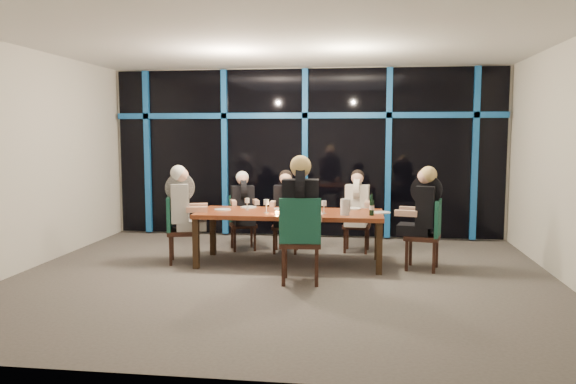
% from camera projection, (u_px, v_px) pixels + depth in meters
% --- Properties ---
extents(room, '(7.04, 7.00, 3.02)m').
position_uv_depth(room, '(282.00, 119.00, 6.98)').
color(room, '#5F5953').
rests_on(room, ground).
extents(window_wall, '(6.86, 0.43, 2.94)m').
position_uv_depth(window_wall, '(306.00, 150.00, 9.92)').
color(window_wall, black).
rests_on(window_wall, ground).
extents(dining_table, '(2.60, 1.00, 0.75)m').
position_uv_depth(dining_table, '(290.00, 216.00, 7.91)').
color(dining_table, brown).
rests_on(dining_table, ground).
extents(chair_far_left, '(0.51, 0.51, 0.85)m').
position_uv_depth(chair_far_left, '(242.00, 219.00, 8.98)').
color(chair_far_left, black).
rests_on(chair_far_left, ground).
extents(chair_far_mid, '(0.43, 0.43, 0.88)m').
position_uv_depth(chair_far_mid, '(286.00, 220.00, 8.79)').
color(chair_far_mid, black).
rests_on(chair_far_mid, ground).
extents(chair_far_right, '(0.45, 0.45, 0.88)m').
position_uv_depth(chair_far_right, '(357.00, 220.00, 8.83)').
color(chair_far_right, black).
rests_on(chair_far_right, ground).
extents(chair_end_left, '(0.55, 0.55, 0.96)m').
position_uv_depth(chair_end_left, '(178.00, 226.00, 8.01)').
color(chair_end_left, black).
rests_on(chair_end_left, ground).
extents(chair_end_right, '(0.53, 0.53, 0.96)m').
position_uv_depth(chair_end_right, '(429.00, 231.00, 7.58)').
color(chair_end_right, black).
rests_on(chair_end_right, ground).
extents(chair_near_mid, '(0.54, 0.54, 1.08)m').
position_uv_depth(chair_near_mid, '(300.00, 236.00, 6.85)').
color(chair_near_mid, black).
rests_on(chair_near_mid, ground).
extents(diner_far_left, '(0.52, 0.59, 0.83)m').
position_uv_depth(diner_far_left, '(243.00, 199.00, 8.87)').
color(diner_far_left, black).
rests_on(diner_far_left, ground).
extents(diner_far_mid, '(0.45, 0.55, 0.85)m').
position_uv_depth(diner_far_mid, '(286.00, 199.00, 8.68)').
color(diner_far_mid, black).
rests_on(diner_far_mid, ground).
extents(diner_far_right, '(0.46, 0.57, 0.86)m').
position_uv_depth(diner_far_right, '(357.00, 198.00, 8.72)').
color(diner_far_right, silver).
rests_on(diner_far_right, ground).
extents(diner_end_left, '(0.65, 0.55, 0.93)m').
position_uv_depth(diner_end_left, '(183.00, 199.00, 7.98)').
color(diner_end_left, black).
rests_on(diner_end_left, ground).
extents(diner_end_right, '(0.64, 0.54, 0.94)m').
position_uv_depth(diner_end_right, '(423.00, 203.00, 7.57)').
color(diner_end_right, black).
rests_on(diner_end_right, ground).
extents(diner_near_mid, '(0.56, 0.69, 1.05)m').
position_uv_depth(diner_near_mid, '(301.00, 200.00, 6.90)').
color(diner_near_mid, black).
rests_on(diner_near_mid, ground).
extents(plate_far_left, '(0.24, 0.24, 0.01)m').
position_uv_depth(plate_far_left, '(249.00, 207.00, 8.34)').
color(plate_far_left, white).
rests_on(plate_far_left, dining_table).
extents(plate_far_mid, '(0.24, 0.24, 0.01)m').
position_uv_depth(plate_far_mid, '(282.00, 209.00, 8.13)').
color(plate_far_mid, white).
rests_on(plate_far_mid, dining_table).
extents(plate_far_right, '(0.24, 0.24, 0.01)m').
position_uv_depth(plate_far_right, '(353.00, 209.00, 8.18)').
color(plate_far_right, white).
rests_on(plate_far_right, dining_table).
extents(plate_end_left, '(0.24, 0.24, 0.01)m').
position_uv_depth(plate_end_left, '(223.00, 210.00, 8.07)').
color(plate_end_left, white).
rests_on(plate_end_left, dining_table).
extents(plate_end_right, '(0.24, 0.24, 0.01)m').
position_uv_depth(plate_end_right, '(382.00, 212.00, 7.78)').
color(plate_end_right, white).
rests_on(plate_end_right, dining_table).
extents(plate_near_mid, '(0.24, 0.24, 0.01)m').
position_uv_depth(plate_near_mid, '(302.00, 216.00, 7.48)').
color(plate_near_mid, white).
rests_on(plate_near_mid, dining_table).
extents(wine_bottle, '(0.07, 0.07, 0.29)m').
position_uv_depth(wine_bottle, '(372.00, 207.00, 7.54)').
color(wine_bottle, black).
rests_on(wine_bottle, dining_table).
extents(water_pitcher, '(0.14, 0.12, 0.22)m').
position_uv_depth(water_pitcher, '(345.00, 207.00, 7.56)').
color(water_pitcher, silver).
rests_on(water_pitcher, dining_table).
extents(tea_light, '(0.05, 0.05, 0.03)m').
position_uv_depth(tea_light, '(277.00, 213.00, 7.71)').
color(tea_light, '#FF9C4C').
rests_on(tea_light, dining_table).
extents(wine_glass_a, '(0.07, 0.07, 0.19)m').
position_uv_depth(wine_glass_a, '(266.00, 203.00, 7.77)').
color(wine_glass_a, silver).
rests_on(wine_glass_a, dining_table).
extents(wine_glass_b, '(0.07, 0.07, 0.17)m').
position_uv_depth(wine_glass_b, '(299.00, 202.00, 7.98)').
color(wine_glass_b, white).
rests_on(wine_glass_b, dining_table).
extents(wine_glass_c, '(0.07, 0.07, 0.18)m').
position_uv_depth(wine_glass_c, '(324.00, 204.00, 7.71)').
color(wine_glass_c, silver).
rests_on(wine_glass_c, dining_table).
extents(wine_glass_d, '(0.07, 0.07, 0.17)m').
position_uv_depth(wine_glass_d, '(247.00, 201.00, 8.07)').
color(wine_glass_d, silver).
rests_on(wine_glass_d, dining_table).
extents(wine_glass_e, '(0.07, 0.07, 0.17)m').
position_uv_depth(wine_glass_e, '(348.00, 203.00, 7.86)').
color(wine_glass_e, silver).
rests_on(wine_glass_e, dining_table).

